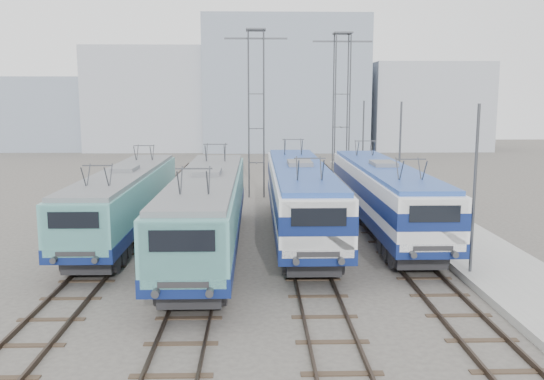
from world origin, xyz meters
The scene contains 15 objects.
ground centered at (0.00, 0.00, 0.00)m, with size 160.00×160.00×0.00m, color #514C47.
platform centered at (10.20, 8.00, 0.15)m, with size 4.00×70.00×0.30m, color #9E9E99.
locomotive_far_left centered at (-6.75, 9.18, 2.15)m, with size 2.72×17.19×3.24m.
locomotive_center_left centered at (-2.25, 5.82, 2.29)m, with size 2.92×18.45×3.47m.
locomotive_center_right centered at (2.25, 9.23, 2.36)m, with size 2.93×18.53×3.48m.
locomotive_far_right centered at (6.75, 9.84, 2.30)m, with size 2.85×17.99×3.38m.
catenary_tower_west centered at (0.00, 22.00, 6.64)m, with size 4.50×1.20×12.00m.
catenary_tower_east centered at (6.50, 24.00, 6.64)m, with size 4.50×1.20×12.00m.
mast_front centered at (8.60, 2.00, 3.50)m, with size 0.12×0.12×7.00m, color #3F4247.
mast_mid centered at (8.60, 14.00, 3.50)m, with size 0.12×0.12×7.00m, color #3F4247.
mast_rear centered at (8.60, 26.00, 3.50)m, with size 0.12×0.12×7.00m, color #3F4247.
building_west centered at (-14.00, 62.00, 7.00)m, with size 18.00×12.00×14.00m, color #A6ACB8.
building_center centered at (4.00, 62.00, 9.00)m, with size 22.00×14.00×18.00m, color #8693A6.
building_east centered at (24.00, 62.00, 6.00)m, with size 16.00×12.00×12.00m, color #A6ACB8.
building_far_west centered at (-30.00, 62.00, 5.00)m, with size 14.00×10.00×10.00m, color #8693A6.
Camera 1 is at (0.01, -20.15, 7.21)m, focal length 38.00 mm.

